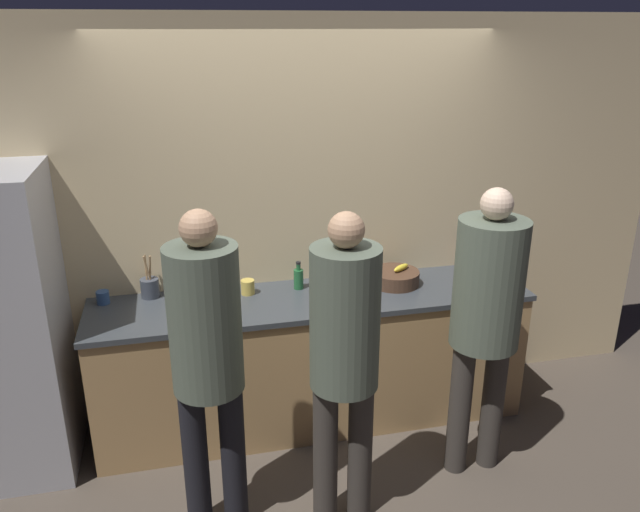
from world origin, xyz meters
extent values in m
plane|color=#4C4238|center=(0.00, 0.00, 0.00)|extent=(14.00, 14.00, 0.00)
cube|color=#D6BC8C|center=(0.00, 0.69, 1.30)|extent=(5.20, 0.06, 2.60)
cube|color=tan|center=(0.00, 0.37, 0.43)|extent=(2.76, 0.64, 0.87)
cube|color=#383D42|center=(0.00, 0.37, 0.88)|extent=(2.79, 0.67, 0.03)
cube|color=#B7B7BC|center=(-1.80, 0.33, 0.91)|extent=(0.61, 0.68, 1.81)
cylinder|color=black|center=(-0.80, -0.46, 0.42)|extent=(0.13, 0.13, 0.84)
cylinder|color=black|center=(-0.61, -0.46, 0.42)|extent=(0.13, 0.13, 0.84)
cylinder|color=#515B4C|center=(-0.71, -0.46, 1.21)|extent=(0.35, 0.35, 0.74)
sphere|color=tan|center=(-0.71, -0.46, 1.67)|extent=(0.18, 0.18, 0.18)
cylinder|color=#38332D|center=(-0.14, -0.57, 0.41)|extent=(0.13, 0.13, 0.83)
cylinder|color=#38332D|center=(0.05, -0.57, 0.41)|extent=(0.13, 0.13, 0.83)
cylinder|color=#515B4C|center=(-0.05, -0.57, 1.19)|extent=(0.34, 0.34, 0.73)
sphere|color=tan|center=(-0.05, -0.57, 1.64)|extent=(0.17, 0.17, 0.17)
cylinder|color=#38332D|center=(0.72, -0.35, 0.42)|extent=(0.13, 0.13, 0.83)
cylinder|color=#38332D|center=(0.93, -0.35, 0.42)|extent=(0.13, 0.13, 0.83)
cylinder|color=#515B4C|center=(0.83, -0.35, 1.20)|extent=(0.38, 0.38, 0.73)
sphere|color=beige|center=(0.83, -0.35, 1.65)|extent=(0.17, 0.17, 0.17)
cylinder|color=#4C3323|center=(0.58, 0.43, 0.95)|extent=(0.32, 0.32, 0.09)
ellipsoid|color=yellow|center=(0.62, 0.43, 1.01)|extent=(0.15, 0.12, 0.04)
cylinder|color=#3D424C|center=(-1.00, 0.59, 0.96)|extent=(0.12, 0.12, 0.12)
cylinder|color=#99754C|center=(-1.01, 0.59, 1.07)|extent=(0.01, 0.05, 0.23)
cylinder|color=#99754C|center=(-0.99, 0.59, 1.07)|extent=(0.03, 0.04, 0.23)
cylinder|color=#99754C|center=(-1.00, 0.58, 1.07)|extent=(0.05, 0.01, 0.23)
cylinder|color=red|center=(1.22, 0.54, 0.98)|extent=(0.05, 0.05, 0.16)
cylinder|color=red|center=(1.22, 0.54, 1.08)|extent=(0.02, 0.02, 0.05)
cylinder|color=black|center=(1.22, 0.54, 1.12)|extent=(0.03, 0.03, 0.02)
cylinder|color=#236033|center=(-0.06, 0.50, 0.97)|extent=(0.06, 0.06, 0.13)
cylinder|color=#236033|center=(-0.06, 0.50, 1.05)|extent=(0.03, 0.03, 0.04)
cylinder|color=black|center=(-0.06, 0.50, 1.08)|extent=(0.03, 0.03, 0.01)
cylinder|color=gold|center=(-0.39, 0.49, 0.95)|extent=(0.09, 0.09, 0.09)
cylinder|color=#335184|center=(-1.28, 0.55, 0.94)|extent=(0.08, 0.08, 0.08)
camera|label=1|loc=(-0.79, -3.18, 2.52)|focal=35.00mm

